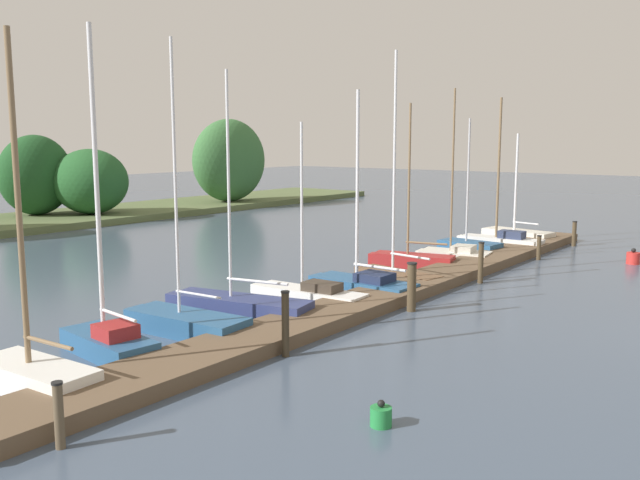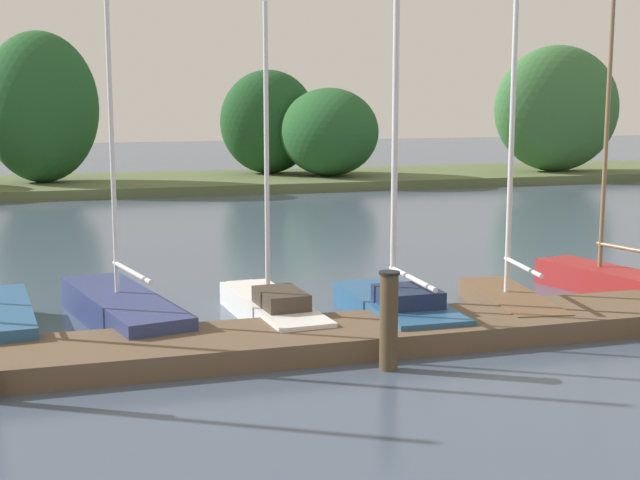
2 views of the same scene
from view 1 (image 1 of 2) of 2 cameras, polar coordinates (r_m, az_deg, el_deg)
dock_pier at (r=22.69m, az=7.71°, el=-3.85°), size 29.62×1.80×0.35m
sailboat_0 at (r=14.97m, az=-23.05°, el=-9.89°), size 1.26×3.08×7.07m
sailboat_1 at (r=16.68m, az=-17.46°, el=-7.66°), size 1.38×3.08×7.51m
sailboat_2 at (r=18.07m, az=-11.48°, el=-6.61°), size 1.46×3.73×7.47m
sailboat_3 at (r=19.52m, az=-7.18°, el=-5.38°), size 1.97×4.54×6.86m
sailboat_4 at (r=20.99m, az=-1.12°, el=-4.43°), size 1.18×4.02×5.50m
sailboat_5 at (r=22.31m, az=3.44°, el=-3.53°), size 1.34×3.82×6.53m
sailboat_6 at (r=24.18m, az=6.28°, el=-2.54°), size 1.47×3.56×7.97m
sailboat_7 at (r=26.87m, az=7.54°, el=-1.54°), size 1.63×3.43×6.34m
sailboat_8 at (r=28.60m, az=11.13°, el=-1.08°), size 1.84×3.12×7.00m
sailboat_9 at (r=30.55m, az=12.26°, el=-0.48°), size 1.43×2.88×5.87m
sailboat_10 at (r=32.21m, az=14.83°, el=0.04°), size 1.01×3.97×6.82m
sailboat_11 at (r=34.82m, az=16.09°, el=0.49°), size 1.70×3.70×5.25m
mooring_piling_0 at (r=12.09m, az=-21.06°, el=-13.53°), size 0.19×0.19×1.13m
mooring_piling_1 at (r=15.75m, az=-2.92°, el=-7.02°), size 0.20×0.20×1.55m
mooring_piling_2 at (r=19.97m, az=7.70°, el=-3.91°), size 0.30×0.30×1.45m
mooring_piling_3 at (r=24.27m, az=13.34°, el=-1.85°), size 0.21×0.21×1.45m
mooring_piling_4 at (r=29.63m, az=17.88°, el=-0.60°), size 0.20×0.20×1.04m
mooring_piling_5 at (r=33.96m, az=20.54°, el=0.51°), size 0.22×0.22×1.19m
channel_buoy_0 at (r=30.09m, az=24.78°, el=-1.37°), size 0.51×0.51×0.65m
channel_buoy_1 at (r=12.32m, az=5.14°, el=-14.49°), size 0.39×0.39×0.48m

